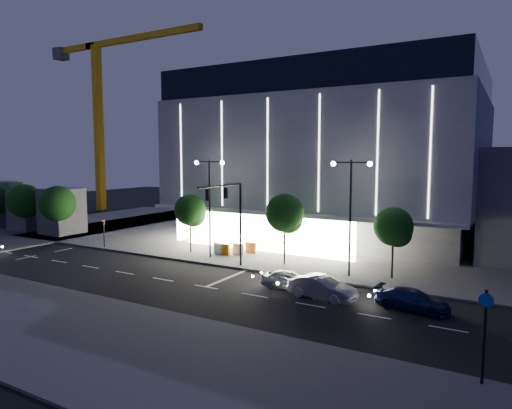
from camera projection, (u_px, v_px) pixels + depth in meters
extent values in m
plane|color=black|center=(196.00, 278.00, 34.67)|extent=(160.00, 160.00, 0.00)
cube|color=#474747|center=(357.00, 236.00, 52.89)|extent=(70.00, 40.00, 0.15)
cube|color=#474747|center=(127.00, 348.00, 21.84)|extent=(70.00, 10.00, 0.15)
cube|color=#474747|center=(56.00, 229.00, 58.15)|extent=(16.00, 50.00, 0.15)
cube|color=#4C4C51|center=(341.00, 218.00, 53.68)|extent=(28.00, 21.00, 4.00)
cube|color=gray|center=(336.00, 154.00, 51.18)|extent=(30.00, 25.00, 11.00)
cube|color=black|center=(337.00, 91.00, 50.46)|extent=(29.40, 24.50, 3.00)
cube|color=white|center=(264.00, 232.00, 43.69)|extent=(18.00, 0.40, 3.60)
cube|color=white|center=(206.00, 219.00, 53.62)|extent=(0.40, 10.00, 3.60)
cube|color=gray|center=(288.00, 214.00, 41.13)|extent=(30.00, 2.00, 0.30)
cube|color=white|center=(287.00, 154.00, 40.38)|extent=(24.00, 0.06, 10.00)
cylinder|color=black|center=(241.00, 226.00, 37.95)|extent=(0.18, 0.18, 7.00)
cylinder|color=black|center=(221.00, 186.00, 35.09)|extent=(0.14, 5.80, 0.14)
cube|color=black|center=(226.00, 193.00, 35.76)|extent=(0.28, 0.18, 0.85)
cube|color=black|center=(208.00, 195.00, 33.69)|extent=(0.28, 0.18, 0.85)
sphere|color=#FF0C0C|center=(224.00, 189.00, 35.79)|extent=(0.14, 0.14, 0.14)
cylinder|color=black|center=(210.00, 210.00, 40.87)|extent=(0.16, 0.16, 9.00)
cylinder|color=black|center=(203.00, 162.00, 40.77)|extent=(1.40, 0.10, 0.10)
cylinder|color=black|center=(216.00, 162.00, 40.08)|extent=(1.40, 0.10, 0.10)
sphere|color=white|center=(197.00, 163.00, 41.13)|extent=(0.36, 0.36, 0.36)
sphere|color=white|center=(222.00, 163.00, 39.74)|extent=(0.36, 0.36, 0.36)
cylinder|color=black|center=(350.00, 219.00, 34.43)|extent=(0.16, 0.16, 9.00)
cylinder|color=black|center=(342.00, 162.00, 34.33)|extent=(1.40, 0.10, 0.10)
cylinder|color=black|center=(360.00, 162.00, 33.64)|extent=(1.40, 0.10, 0.10)
sphere|color=white|center=(333.00, 164.00, 34.69)|extent=(0.36, 0.36, 0.36)
sphere|color=white|center=(370.00, 164.00, 33.30)|extent=(0.36, 0.36, 0.36)
cylinder|color=black|center=(104.00, 234.00, 45.83)|extent=(0.12, 0.12, 3.00)
cube|color=black|center=(104.00, 222.00, 45.70)|extent=(0.22, 0.16, 0.55)
sphere|color=#FF0C0C|center=(103.00, 221.00, 45.59)|extent=(0.10, 0.10, 0.10)
cylinder|color=black|center=(484.00, 339.00, 18.09)|extent=(0.12, 0.12, 4.00)
cylinder|color=#0C3FBF|center=(486.00, 300.00, 17.88)|extent=(0.56, 0.04, 0.56)
cube|color=gold|center=(99.00, 129.00, 78.18)|extent=(1.20, 1.20, 28.00)
cube|color=gold|center=(140.00, 37.00, 71.78)|extent=(24.00, 0.90, 0.90)
cube|color=gold|center=(76.00, 49.00, 79.21)|extent=(10.00, 0.90, 0.90)
cube|color=#4C4C51|center=(61.00, 54.00, 81.24)|extent=(2.00, 2.00, 2.00)
cylinder|color=black|center=(190.00, 234.00, 43.49)|extent=(0.16, 0.16, 3.78)
sphere|color=#173C10|center=(190.00, 210.00, 43.25)|extent=(3.02, 3.02, 3.02)
sphere|color=#173C10|center=(194.00, 215.00, 43.33)|extent=(2.16, 2.16, 2.16)
sphere|color=#173C10|center=(187.00, 213.00, 43.27)|extent=(1.94, 1.94, 1.94)
cylinder|color=black|center=(284.00, 242.00, 38.52)|extent=(0.16, 0.16, 4.06)
sphere|color=#173C10|center=(285.00, 213.00, 38.26)|extent=(3.25, 3.25, 3.25)
sphere|color=#173C10|center=(289.00, 220.00, 38.34)|extent=(2.32, 2.32, 2.32)
sphere|color=#173C10|center=(281.00, 217.00, 38.29)|extent=(2.09, 2.09, 2.09)
cylinder|color=black|center=(392.00, 256.00, 34.08)|extent=(0.16, 0.16, 3.64)
sphere|color=#173C10|center=(393.00, 227.00, 33.85)|extent=(2.91, 2.91, 2.91)
sphere|color=#173C10|center=(398.00, 233.00, 33.93)|extent=(2.08, 2.08, 2.08)
sphere|color=#173C10|center=(389.00, 231.00, 33.88)|extent=(1.87, 1.87, 1.87)
imported|color=#9B9DA3|center=(288.00, 280.00, 31.86)|extent=(3.87, 1.62, 1.31)
imported|color=#A5A6AD|center=(322.00, 288.00, 29.63)|extent=(4.69, 2.17, 1.49)
imported|color=navy|center=(412.00, 300.00, 27.43)|extent=(4.53, 2.14, 1.28)
cube|color=orange|center=(224.00, 249.00, 42.36)|extent=(1.10, 0.26, 1.00)
cube|color=white|center=(218.00, 249.00, 42.73)|extent=(1.11, 0.67, 1.00)
cube|color=#CB4F0B|center=(251.00, 248.00, 43.13)|extent=(1.11, 0.29, 1.00)
cube|color=silver|center=(238.00, 249.00, 42.55)|extent=(1.12, 0.33, 1.00)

